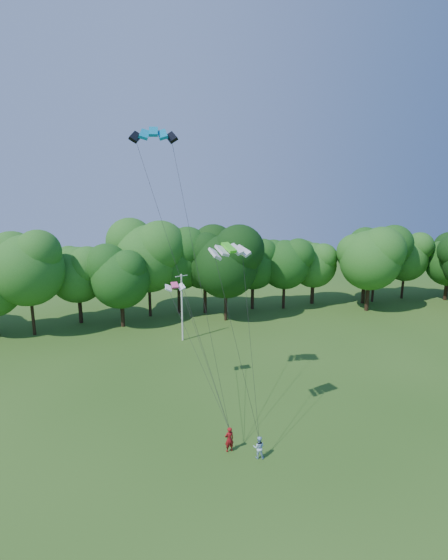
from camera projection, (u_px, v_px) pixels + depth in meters
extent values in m
plane|color=#254E15|center=(239.00, 519.00, 24.09)|extent=(160.00, 160.00, 0.00)
cylinder|color=silver|center=(182.00, 308.00, 49.45)|extent=(0.20, 0.20, 7.81)
cube|color=silver|center=(181.00, 276.00, 48.59)|extent=(1.47, 0.67, 0.08)
imported|color=maroon|center=(229.00, 439.00, 29.82)|extent=(0.73, 0.56, 1.81)
imported|color=#ADD2F1|center=(259.00, 447.00, 29.13)|extent=(0.91, 0.80, 1.58)
cube|color=#057CA5|center=(153.00, 132.00, 30.04)|extent=(3.19, 1.62, 0.79)
cube|color=#42DE21|center=(229.00, 248.00, 28.75)|extent=(2.96, 2.03, 0.58)
cube|color=#FD468A|center=(175.00, 285.00, 36.22)|extent=(1.70, 0.94, 0.40)
cylinder|color=black|center=(205.00, 298.00, 60.06)|extent=(0.47, 0.47, 4.24)
ellipsoid|color=black|center=(205.00, 258.00, 58.77)|extent=(8.48, 8.48, 9.25)
cylinder|color=black|center=(363.00, 290.00, 64.75)|extent=(0.49, 0.49, 3.86)
ellipsoid|color=#245319|center=(366.00, 257.00, 63.58)|extent=(7.72, 7.72, 8.42)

